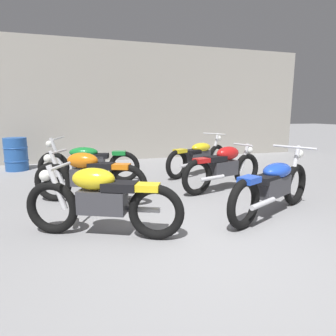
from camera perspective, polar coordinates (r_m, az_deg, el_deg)
ground_plane at (r=3.38m, az=10.80°, el=-15.47°), size 60.00×60.00×0.00m
back_wall at (r=9.48m, az=-8.71°, el=12.54°), size 12.54×0.24×3.60m
motorcycle_left_row_0 at (r=3.60m, az=-12.79°, el=-6.07°), size 1.83×0.94×0.88m
motorcycle_left_row_1 at (r=4.98m, az=-15.21°, el=-1.50°), size 1.81×0.97×0.88m
motorcycle_left_row_2 at (r=6.48m, az=-15.30°, el=1.20°), size 2.12×0.83×0.97m
motorcycle_right_row_0 at (r=4.51m, az=19.87°, el=-3.14°), size 2.00×1.10×0.97m
motorcycle_right_row_1 at (r=5.72m, az=10.85°, el=0.22°), size 1.92×0.72×0.88m
motorcycle_right_row_2 at (r=7.11m, az=6.01°, el=2.35°), size 1.98×1.14×0.97m
oil_drum at (r=8.54m, az=-27.51°, el=2.41°), size 0.59×0.59×0.85m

